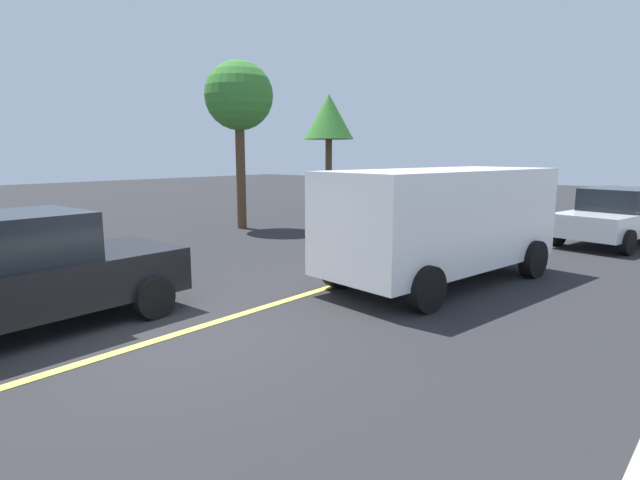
{
  "coord_description": "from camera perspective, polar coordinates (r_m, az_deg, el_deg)",
  "views": [
    {
      "loc": [
        -3.57,
        -5.95,
        2.5
      ],
      "look_at": [
        2.24,
        -0.93,
        1.19
      ],
      "focal_mm": 28.57,
      "sensor_mm": 36.0,
      "label": 1
    }
  ],
  "objects": [
    {
      "name": "car_black_near_curb",
      "position": [
        8.25,
        -30.95,
        -3.31
      ],
      "size": [
        4.46,
        2.08,
        1.69
      ],
      "color": "black",
      "rests_on": "ground_plane"
    },
    {
      "name": "ground_plane",
      "position": [
        7.37,
        -17.42,
        -10.59
      ],
      "size": [
        80.0,
        80.0,
        0.0
      ],
      "primitive_type": "plane",
      "color": "#262628"
    },
    {
      "name": "tree_left_verge",
      "position": [
        23.25,
        1.0,
        13.48
      ],
      "size": [
        2.22,
        2.22,
        5.1
      ],
      "color": "#513823",
      "rests_on": "ground_plane"
    },
    {
      "name": "car_green_approaching",
      "position": [
        18.3,
        10.92,
        4.13
      ],
      "size": [
        4.61,
        2.66,
        1.55
      ],
      "color": "#236B3D",
      "rests_on": "ground_plane"
    },
    {
      "name": "car_silver_far_lane",
      "position": [
        16.38,
        30.26,
        2.34
      ],
      "size": [
        4.47,
        2.56,
        1.55
      ],
      "color": "#B7BABF",
      "rests_on": "ground_plane"
    },
    {
      "name": "lane_marking_centre",
      "position": [
        9.21,
        -1.33,
        -6.03
      ],
      "size": [
        28.0,
        0.16,
        0.01
      ],
      "primitive_type": "cube",
      "color": "#E0D14C"
    },
    {
      "name": "white_van",
      "position": [
        10.07,
        13.43,
        2.38
      ],
      "size": [
        5.43,
        2.85,
        2.2
      ],
      "color": "white",
      "rests_on": "ground_plane"
    },
    {
      "name": "tree_centre_verge",
      "position": [
        17.38,
        -9.08,
        15.44
      ],
      "size": [
        2.23,
        2.23,
        5.47
      ],
      "color": "#513823",
      "rests_on": "ground_plane"
    }
  ]
}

